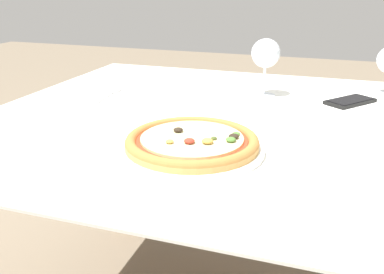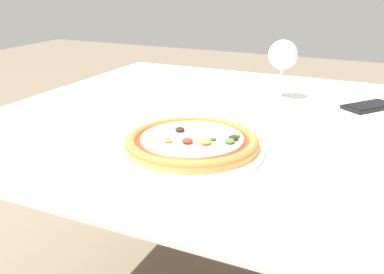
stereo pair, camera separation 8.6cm
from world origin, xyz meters
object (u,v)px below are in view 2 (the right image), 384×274
Objects in this scene: dining_table at (227,148)px; pizza_plate at (192,143)px; fork at (125,93)px; wine_glass_far_left at (283,56)px; cell_phone at (369,106)px.

pizza_plate is (0.01, -0.24, 0.10)m from dining_table.
wine_glass_far_left reaches higher than fork.
dining_table is 0.26m from pizza_plate.
fork is at bearing 139.06° from pizza_plate.
dining_table is at bearing 92.08° from pizza_plate.
wine_glass_far_left reaches higher than cell_phone.
fork is 0.70m from cell_phone.
dining_table is at bearing -143.30° from cell_phone.
cell_phone is (0.32, 0.23, 0.09)m from dining_table.
pizza_plate reaches higher than cell_phone.
wine_glass_far_left is 1.07× the size of cell_phone.
cell_phone is at bearing 0.06° from wine_glass_far_left.
cell_phone reaches higher than fork.
dining_table is 4.04× the size of pizza_plate.
wine_glass_far_left is at bearing -179.94° from cell_phone.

